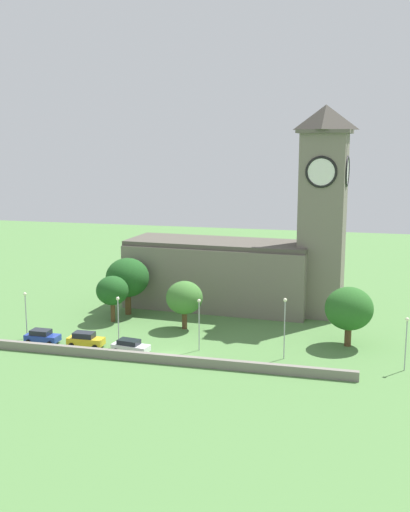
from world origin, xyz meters
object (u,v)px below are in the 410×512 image
(streetlamp_east_mid, at_px, (285,319))
(tree_churchyard, at_px, (112,291))
(church, at_px, (247,256))
(car_blue, at_px, (42,336))
(car_white, at_px, (130,346))
(streetlamp_central, at_px, (199,316))
(streetlamp_west_mid, at_px, (118,313))
(tree_riverside_west, at_px, (349,309))
(car_yellow, at_px, (85,340))
(streetlamp_west_end, at_px, (26,307))
(tree_riverside_east, at_px, (128,278))
(tree_by_tower, at_px, (184,298))
(streetlamp_east_end, at_px, (406,335))

(streetlamp_east_mid, height_order, tree_churchyard, streetlamp_east_mid)
(church, distance_m, car_blue, 33.18)
(car_white, distance_m, streetlamp_central, 9.24)
(streetlamp_west_mid, relative_size, tree_riverside_west, 0.85)
(car_yellow, xyz_separation_m, streetlamp_west_end, (-8.99, 1.27, 3.27))
(car_yellow, relative_size, tree_riverside_west, 0.61)
(car_white, xyz_separation_m, streetlamp_west_mid, (-2.29, 1.92, 3.52))
(church, xyz_separation_m, tree_riverside_east, (-16.73, -7.69, -2.64))
(tree_by_tower, bearing_deg, streetlamp_east_end, -17.80)
(car_blue, xyz_separation_m, tree_churchyard, (5.05, 11.36, 3.69))
(car_white, distance_m, tree_by_tower, 12.37)
(car_blue, bearing_deg, streetlamp_west_mid, 7.12)
(church, xyz_separation_m, streetlamp_central, (-2.09, -21.02, -3.83))
(car_white, xyz_separation_m, streetlamp_east_end, (32.34, 2.05, 3.39))
(streetlamp_west_end, height_order, tree_churchyard, tree_churchyard)
(car_blue, height_order, tree_riverside_west, tree_riverside_west)
(streetlamp_west_mid, bearing_deg, streetlamp_east_mid, 1.56)
(streetlamp_east_mid, relative_size, tree_churchyard, 1.11)
(tree_by_tower, height_order, tree_riverside_east, tree_riverside_east)
(streetlamp_west_end, bearing_deg, tree_riverside_west, 10.34)
(streetlamp_east_end, bearing_deg, streetlamp_west_mid, -179.78)
(car_yellow, height_order, car_white, car_yellow)
(car_yellow, distance_m, streetlamp_west_mid, 5.39)
(car_blue, distance_m, streetlamp_central, 20.80)
(streetlamp_central, bearing_deg, streetlamp_west_end, -177.37)
(car_yellow, relative_size, streetlamp_east_mid, 0.62)
(streetlamp_east_mid, height_order, streetlamp_east_end, streetlamp_east_mid)
(streetlamp_central, bearing_deg, tree_by_tower, 117.42)
(streetlamp_west_mid, distance_m, streetlamp_central, 10.33)
(streetlamp_west_mid, xyz_separation_m, tree_churchyard, (-5.04, 10.10, 0.22))
(tree_churchyard, bearing_deg, car_yellow, -84.67)
(church, xyz_separation_m, streetlamp_west_mid, (-12.37, -22.03, -3.91))
(streetlamp_east_mid, bearing_deg, streetlamp_west_mid, -178.44)
(tree_riverside_east, bearing_deg, car_white, -67.75)
(streetlamp_west_end, distance_m, tree_riverside_east, 16.83)
(church, distance_m, streetlamp_west_end, 33.85)
(car_blue, relative_size, streetlamp_east_mid, 0.60)
(tree_by_tower, height_order, tree_riverside_west, tree_riverside_west)
(car_white, relative_size, streetlamp_central, 0.74)
(tree_riverside_east, bearing_deg, streetlamp_west_mid, -73.07)
(streetlamp_west_end, distance_m, tree_riverside_west, 41.79)
(streetlamp_east_mid, bearing_deg, car_blue, -176.62)
(car_yellow, relative_size, streetlamp_west_end, 0.74)
(church, relative_size, tree_riverside_west, 4.49)
(church, relative_size, streetlamp_east_end, 5.51)
(streetlamp_east_end, bearing_deg, car_yellow, -177.82)
(church, xyz_separation_m, car_white, (-10.08, -23.94, -7.43))
(church, distance_m, tree_riverside_east, 18.60)
(tree_riverside_east, bearing_deg, tree_by_tower, -25.84)
(tree_by_tower, bearing_deg, car_white, -108.06)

